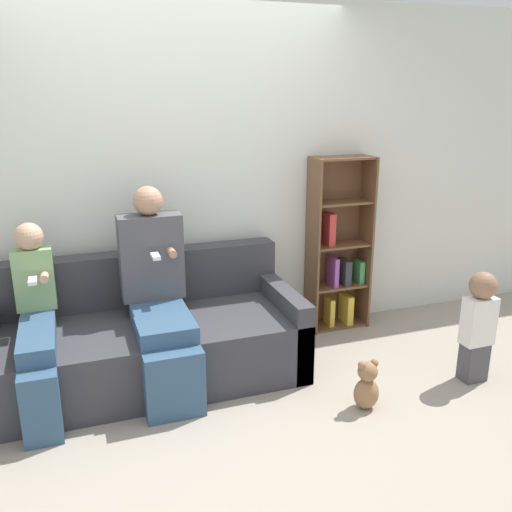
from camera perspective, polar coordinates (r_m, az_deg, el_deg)
name	(u,v)px	position (r m, az deg, el deg)	size (l,w,h in m)	color
ground_plane	(224,407)	(3.53, -3.44, -15.59)	(14.00, 14.00, 0.00)	#9E9384
back_wall	(181,180)	(4.03, -7.93, 7.95)	(10.00, 0.06, 2.55)	silver
couch	(146,340)	(3.81, -11.47, -8.63)	(2.06, 0.91, 0.80)	#38383D
adult_seated	(158,290)	(3.59, -10.30, -3.51)	(0.42, 0.83, 1.30)	#335170
child_seated	(36,324)	(3.55, -22.13, -6.63)	(0.25, 0.86, 1.11)	#335170
toddler_standing	(478,322)	(3.92, 22.37, -6.45)	(0.21, 0.18, 0.77)	#47474C
bookshelf	(338,251)	(4.47, 8.59, 0.49)	(0.50, 0.24, 1.41)	brown
teddy_bear	(367,386)	(3.50, 11.58, -13.25)	(0.16, 0.13, 0.33)	#936B47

